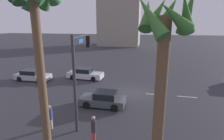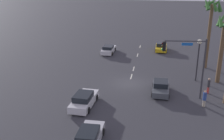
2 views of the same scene
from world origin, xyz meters
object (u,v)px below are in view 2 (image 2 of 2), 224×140
Objects in this scene: pedestrian_1 at (205,98)px; palm_tree_0 at (211,16)px; car_1 at (161,88)px; streetlamp at (199,52)px; car_4 at (89,138)px; palm_tree_2 at (224,33)px; traffic_signal at (190,59)px; pedestrian_0 at (209,85)px; car_2 at (109,49)px; car_0 at (84,100)px; car_3 at (161,47)px.

palm_tree_0 reaches higher than pedestrian_1.
pedestrian_1 reaches higher than car_1.
streetlamp is 6.62m from palm_tree_0.
car_4 is at bearing -26.54° from car_1.
traffic_signal is at bearing -37.80° from palm_tree_2.
palm_tree_0 reaches higher than pedestrian_0.
palm_tree_0 reaches higher than car_2.
car_1 is 2.29× the size of pedestrian_1.
pedestrian_0 is 3.56m from pedestrian_1.
palm_tree_0 reaches higher than car_0.
car_4 is (6.39, 2.11, -0.03)m from car_0.
streetlamp is (-15.48, 9.80, 3.13)m from car_4.
car_4 is 0.86× the size of streetlamp.
palm_tree_0 is 1.16× the size of palm_tree_2.
car_1 is at bearing 29.87° from car_2.
car_4 is (10.96, -5.47, 0.01)m from car_1.
streetlamp is (-9.09, 11.91, 3.11)m from car_0.
traffic_signal reaches higher than pedestrian_1.
car_1 is at bearing -81.63° from pedestrian_0.
car_3 is at bearing -143.28° from palm_tree_0.
pedestrian_0 is (-1.70, 2.46, -3.41)m from traffic_signal.
traffic_signal is at bearing 8.11° from car_3.
traffic_signal is 1.24× the size of streetlamp.
car_0 is 12.05m from pedestrian_1.
traffic_signal reaches higher than car_3.
car_2 is 2.51× the size of pedestrian_0.
palm_tree_2 is at bearing 7.02° from palm_tree_0.
streetlamp reaches higher than car_0.
streetlamp is 3.02× the size of pedestrian_1.
pedestrian_0 is (-0.77, 5.22, 0.35)m from car_1.
car_1 is 7.00m from streetlamp.
car_0 is 2.74× the size of pedestrian_1.
traffic_signal is 0.66× the size of palm_tree_0.
traffic_signal is 4.53m from pedestrian_0.
car_1 is at bearing 121.04° from car_0.
palm_tree_2 reaches higher than car_2.
traffic_signal is (-10.03, 8.23, 3.75)m from car_4.
car_1 is 12.25m from car_4.
car_0 is 0.48× the size of palm_tree_0.
car_4 is at bearing -29.48° from palm_tree_0.
streetlamp is 4.76m from pedestrian_0.
car_1 is 0.88× the size of car_4.
car_1 is at bearing 153.46° from car_4.
car_4 is at bearing -42.35° from pedestrian_0.
car_1 is 0.88× the size of car_2.
car_2 is 17.04m from streetlamp.
palm_tree_0 is at bearing 161.89° from traffic_signal.
car_3 is at bearing -153.32° from palm_tree_2.
traffic_signal reaches higher than streetlamp.
palm_tree_2 is (10.65, 15.59, 5.48)m from car_2.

